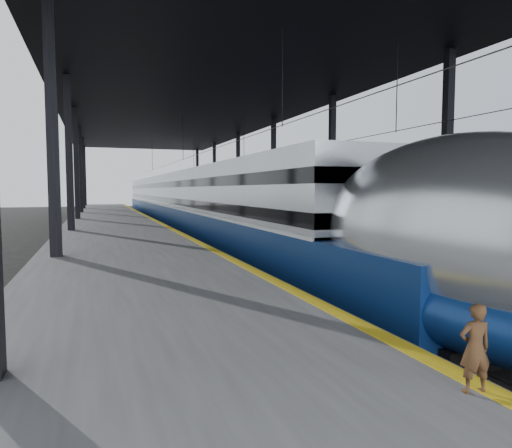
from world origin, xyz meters
name	(u,v)px	position (x,y,z in m)	size (l,w,h in m)	color
ground	(285,310)	(0.00, 0.00, 0.00)	(160.00, 160.00, 0.00)	black
platform	(114,230)	(-3.50, 20.00, 0.50)	(6.00, 80.00, 1.00)	#4C4C4F
yellow_strip	(157,221)	(-0.70, 20.00, 1.00)	(0.30, 80.00, 0.01)	gold
rails	(232,233)	(4.50, 20.00, 0.08)	(6.52, 80.00, 0.16)	slate
canopy	(195,100)	(1.90, 20.00, 9.12)	(18.00, 75.00, 9.47)	black
tgv_train	(186,204)	(2.00, 23.89, 2.04)	(3.04, 65.20, 4.35)	silver
second_train	(216,200)	(7.00, 34.20, 2.10)	(3.01, 56.05, 4.15)	#161C92
child	(475,348)	(-0.90, -7.14, 1.48)	(0.35, 0.23, 0.95)	#4D3019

